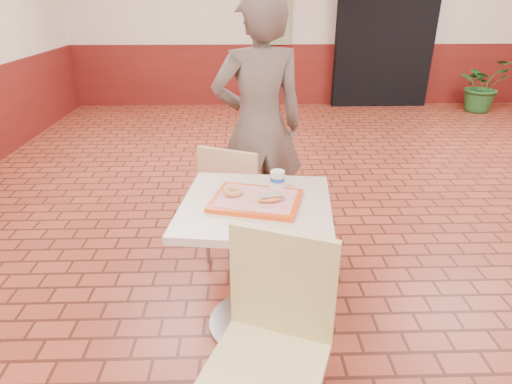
{
  "coord_description": "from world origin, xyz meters",
  "views": [
    {
      "loc": [
        -1.13,
        -2.48,
        1.75
      ],
      "look_at": [
        -1.07,
        -0.54,
        0.85
      ],
      "focal_mm": 30.0,
      "sensor_mm": 36.0,
      "label": 1
    }
  ],
  "objects_px": {
    "serving_tray": "(256,200)",
    "customer": "(259,127)",
    "ring_donut": "(233,191)",
    "chair_main_back": "(235,199)",
    "potted_plant": "(483,85)",
    "long_john_donut": "(271,198)",
    "main_table": "(256,246)",
    "paper_cup": "(277,179)",
    "chair_main_front": "(272,338)"
  },
  "relations": [
    {
      "from": "main_table",
      "to": "chair_main_back",
      "type": "height_order",
      "value": "chair_main_back"
    },
    {
      "from": "long_john_donut",
      "to": "chair_main_back",
      "type": "bearing_deg",
      "value": 105.21
    },
    {
      "from": "long_john_donut",
      "to": "chair_main_front",
      "type": "bearing_deg",
      "value": -92.56
    },
    {
      "from": "chair_main_back",
      "to": "serving_tray",
      "type": "relative_size",
      "value": 2.03
    },
    {
      "from": "customer",
      "to": "paper_cup",
      "type": "height_order",
      "value": "customer"
    },
    {
      "from": "long_john_donut",
      "to": "potted_plant",
      "type": "xyz_separation_m",
      "value": [
        3.74,
        4.98,
        -0.41
      ]
    },
    {
      "from": "chair_main_front",
      "to": "long_john_donut",
      "type": "relative_size",
      "value": 6.92
    },
    {
      "from": "chair_main_back",
      "to": "ring_donut",
      "type": "xyz_separation_m",
      "value": [
        0.0,
        -0.62,
        0.34
      ]
    },
    {
      "from": "ring_donut",
      "to": "potted_plant",
      "type": "height_order",
      "value": "ring_donut"
    },
    {
      "from": "serving_tray",
      "to": "long_john_donut",
      "type": "relative_size",
      "value": 3.19
    },
    {
      "from": "serving_tray",
      "to": "customer",
      "type": "bearing_deg",
      "value": 87.1
    },
    {
      "from": "chair_main_front",
      "to": "customer",
      "type": "xyz_separation_m",
      "value": [
        0.01,
        1.64,
        0.37
      ]
    },
    {
      "from": "main_table",
      "to": "potted_plant",
      "type": "relative_size",
      "value": 0.93
    },
    {
      "from": "ring_donut",
      "to": "potted_plant",
      "type": "xyz_separation_m",
      "value": [
        3.93,
        4.89,
        -0.41
      ]
    },
    {
      "from": "ring_donut",
      "to": "customer",
      "type": "bearing_deg",
      "value": 79.86
    },
    {
      "from": "customer",
      "to": "ring_donut",
      "type": "bearing_deg",
      "value": 69.07
    },
    {
      "from": "chair_main_front",
      "to": "potted_plant",
      "type": "relative_size",
      "value": 1.11
    },
    {
      "from": "chair_main_back",
      "to": "potted_plant",
      "type": "relative_size",
      "value": 1.03
    },
    {
      "from": "chair_main_back",
      "to": "long_john_donut",
      "type": "bearing_deg",
      "value": 128.27
    },
    {
      "from": "customer",
      "to": "potted_plant",
      "type": "height_order",
      "value": "customer"
    },
    {
      "from": "main_table",
      "to": "chair_main_front",
      "type": "relative_size",
      "value": 0.84
    },
    {
      "from": "serving_tray",
      "to": "chair_main_front",
      "type": "bearing_deg",
      "value": -86.18
    },
    {
      "from": "main_table",
      "to": "paper_cup",
      "type": "distance_m",
      "value": 0.37
    },
    {
      "from": "long_john_donut",
      "to": "potted_plant",
      "type": "bearing_deg",
      "value": 53.11
    },
    {
      "from": "chair_main_back",
      "to": "serving_tray",
      "type": "xyz_separation_m",
      "value": [
        0.12,
        -0.67,
        0.31
      ]
    },
    {
      "from": "ring_donut",
      "to": "potted_plant",
      "type": "relative_size",
      "value": 0.12
    },
    {
      "from": "main_table",
      "to": "paper_cup",
      "type": "xyz_separation_m",
      "value": [
        0.12,
        0.12,
        0.33
      ]
    },
    {
      "from": "chair_main_front",
      "to": "paper_cup",
      "type": "bearing_deg",
      "value": 106.19
    },
    {
      "from": "long_john_donut",
      "to": "potted_plant",
      "type": "height_order",
      "value": "long_john_donut"
    },
    {
      "from": "ring_donut",
      "to": "chair_main_back",
      "type": "bearing_deg",
      "value": 90.41
    },
    {
      "from": "potted_plant",
      "to": "long_john_donut",
      "type": "bearing_deg",
      "value": -126.89
    },
    {
      "from": "chair_main_front",
      "to": "potted_plant",
      "type": "bearing_deg",
      "value": 77.54
    },
    {
      "from": "chair_main_front",
      "to": "ring_donut",
      "type": "bearing_deg",
      "value": 124.26
    },
    {
      "from": "long_john_donut",
      "to": "paper_cup",
      "type": "bearing_deg",
      "value": 74.64
    },
    {
      "from": "serving_tray",
      "to": "long_john_donut",
      "type": "distance_m",
      "value": 0.09
    },
    {
      "from": "main_table",
      "to": "long_john_donut",
      "type": "relative_size",
      "value": 5.82
    },
    {
      "from": "chair_main_front",
      "to": "ring_donut",
      "type": "height_order",
      "value": "chair_main_front"
    },
    {
      "from": "ring_donut",
      "to": "chair_main_front",
      "type": "bearing_deg",
      "value": -77.19
    },
    {
      "from": "main_table",
      "to": "long_john_donut",
      "type": "xyz_separation_m",
      "value": [
        0.07,
        -0.04,
        0.3
      ]
    },
    {
      "from": "potted_plant",
      "to": "customer",
      "type": "bearing_deg",
      "value": -133.53
    },
    {
      "from": "ring_donut",
      "to": "long_john_donut",
      "type": "relative_size",
      "value": 0.74
    },
    {
      "from": "chair_main_front",
      "to": "serving_tray",
      "type": "bearing_deg",
      "value": 115.28
    },
    {
      "from": "customer",
      "to": "potted_plant",
      "type": "relative_size",
      "value": 2.12
    },
    {
      "from": "chair_main_front",
      "to": "potted_plant",
      "type": "height_order",
      "value": "chair_main_front"
    },
    {
      "from": "customer",
      "to": "ring_donut",
      "type": "xyz_separation_m",
      "value": [
        -0.17,
        -0.93,
        -0.07
      ]
    },
    {
      "from": "chair_main_front",
      "to": "paper_cup",
      "type": "distance_m",
      "value": 0.86
    },
    {
      "from": "serving_tray",
      "to": "long_john_donut",
      "type": "bearing_deg",
      "value": -30.64
    },
    {
      "from": "chair_main_front",
      "to": "ring_donut",
      "type": "relative_size",
      "value": 9.31
    },
    {
      "from": "serving_tray",
      "to": "main_table",
      "type": "bearing_deg",
      "value": 180.0
    },
    {
      "from": "customer",
      "to": "paper_cup",
      "type": "relative_size",
      "value": 18.61
    }
  ]
}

